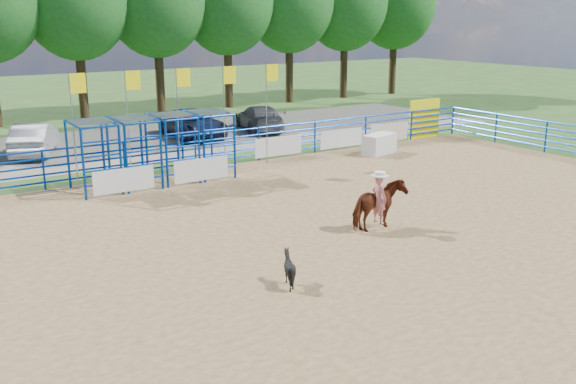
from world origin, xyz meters
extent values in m
plane|color=#365823|center=(0.00, 0.00, 0.00)|extent=(120.00, 120.00, 0.00)
cube|color=olive|center=(0.00, 0.00, 0.01)|extent=(30.00, 20.00, 0.02)
cube|color=slate|center=(0.00, 17.00, 0.01)|extent=(40.00, 10.00, 0.01)
cube|color=silver|center=(8.36, 8.23, 0.47)|extent=(1.85, 1.22, 0.91)
imported|color=#622713|center=(1.21, -0.03, 0.75)|extent=(1.80, 0.95, 1.47)
imported|color=red|center=(1.21, -0.03, 1.68)|extent=(0.40, 0.56, 1.46)
cylinder|color=white|center=(1.21, -0.03, 2.44)|extent=(0.54, 0.54, 0.12)
imported|color=black|center=(-3.22, -2.01, 0.43)|extent=(0.94, 0.90, 0.81)
imported|color=#93969B|center=(-4.89, 16.73, 0.74)|extent=(3.05, 4.68, 1.46)
imported|color=#151936|center=(2.99, 16.75, 0.73)|extent=(2.75, 5.31, 1.43)
imported|color=#565658|center=(7.03, 16.79, 0.69)|extent=(3.09, 5.04, 1.36)
cube|color=white|center=(-3.80, 7.77, 0.55)|extent=(2.20, 0.04, 0.85)
cube|color=white|center=(-0.80, 7.77, 0.55)|extent=(2.20, 0.04, 0.85)
cube|color=white|center=(4.00, 9.96, 0.55)|extent=(2.40, 0.04, 0.85)
cube|color=white|center=(7.50, 9.96, 0.55)|extent=(2.40, 0.04, 0.85)
cube|color=beige|center=(10.50, 9.96, 0.55)|extent=(2.40, 0.04, 0.90)
cube|color=#FFF00D|center=(13.00, 10.10, 1.00)|extent=(2.00, 0.12, 2.00)
cylinder|color=#3F2B19|center=(0.00, 26.00, 2.40)|extent=(0.56, 0.56, 4.80)
cylinder|color=#3F2B19|center=(5.00, 26.00, 2.40)|extent=(0.56, 0.56, 4.80)
cylinder|color=#3F2B19|center=(10.00, 26.00, 2.40)|extent=(0.56, 0.56, 4.80)
cylinder|color=#3F2B19|center=(15.00, 26.00, 2.40)|extent=(0.56, 0.56, 4.80)
cylinder|color=#3F2B19|center=(20.00, 26.00, 2.40)|extent=(0.56, 0.56, 4.80)
cylinder|color=#3F2B19|center=(25.00, 26.00, 2.40)|extent=(0.56, 0.56, 4.80)
camera|label=1|loc=(-10.82, -13.71, 6.11)|focal=40.00mm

